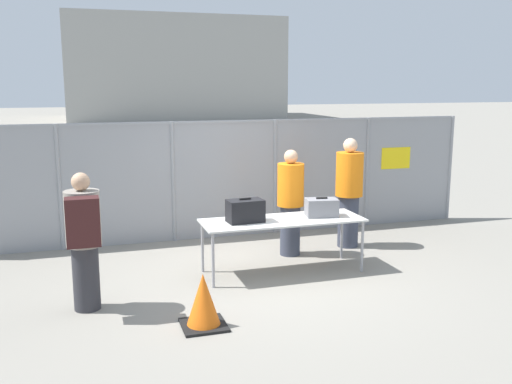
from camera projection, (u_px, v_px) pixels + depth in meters
name	position (u px, v px, depth m)	size (l,w,h in m)	color
ground_plane	(264.00, 275.00, 7.91)	(120.00, 120.00, 0.00)	gray
fence_section	(227.00, 176.00, 9.73)	(9.03, 0.07, 2.01)	gray
inspection_table	(283.00, 223.00, 7.91)	(2.26, 0.78, 0.76)	silver
suitcase_black	(245.00, 211.00, 7.73)	(0.50, 0.32, 0.33)	black
suitcase_grey	(322.00, 208.00, 8.07)	(0.49, 0.36, 0.27)	slate
traveler_hooded	(84.00, 237.00, 6.51)	(0.40, 0.62, 1.63)	#2D2D33
security_worker_near	(290.00, 201.00, 8.71)	(0.41, 0.41, 1.64)	#383D4C
security_worker_far	(349.00, 191.00, 9.15)	(0.44, 0.44, 1.77)	#383D4C
utility_trailer	(239.00, 188.00, 12.09)	(3.66, 1.97, 0.75)	#4C6B47
distant_hangar	(170.00, 70.00, 43.57)	(15.40, 10.27, 7.29)	#999993
traffic_cone	(203.00, 302.00, 6.19)	(0.48, 0.48, 0.60)	black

